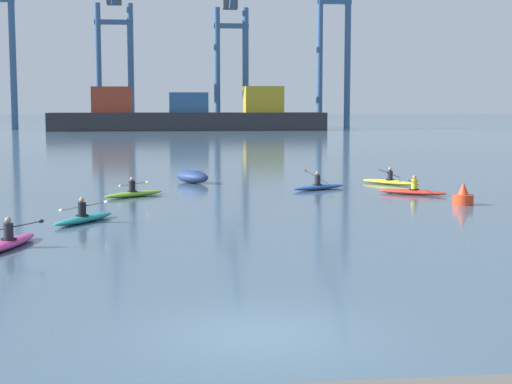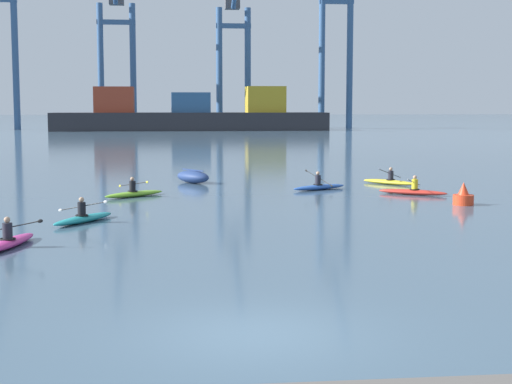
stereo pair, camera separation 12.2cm
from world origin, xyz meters
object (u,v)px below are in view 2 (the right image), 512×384
Objects in this scene: capsized_dinghy at (193,177)px; channel_buoy at (463,197)px; gantry_crane_west_mid at (116,42)px; kayak_lime at (134,193)px; kayak_teal at (83,218)px; kayak_red at (413,191)px; gantry_crane_east_mid at (234,44)px; kayak_blue at (319,186)px; gantry_crane_east at (337,28)px; kayak_magenta at (9,242)px; container_barge at (191,116)px; kayak_yellow at (389,181)px.

channel_buoy reaches higher than capsized_dinghy.
gantry_crane_west_mid is 119.00m from kayak_lime.
kayak_red is (15.00, 7.52, 0.00)m from kayak_teal.
gantry_crane_east_mid is 108.74m from capsized_dinghy.
gantry_crane_east_mid is 112.57m from kayak_blue.
gantry_crane_east_mid is 11.66× the size of capsized_dinghy.
gantry_crane_east is 131.44m from kayak_magenta.
gantry_crane_west_mid is (-13.83, 14.03, 13.93)m from container_barge.
kayak_red is at bearing -34.18° from capsized_dinghy.
kayak_lime is at bearing -162.19° from kayak_yellow.
channel_buoy is (11.43, -11.23, 0.01)m from capsized_dinghy.
gantry_crane_east reaches higher than gantry_crane_east_mid.
kayak_red is 5.09m from kayak_yellow.
gantry_crane_west_mid is 117.92m from kayak_blue.
gantry_crane_east is at bearing 15.78° from container_barge.
kayak_teal is (-4.53, -14.63, -0.18)m from capsized_dinghy.
kayak_lime is 13.58m from kayak_magenta.
gantry_crane_east reaches higher than kayak_blue.
capsized_dinghy is 20.61m from kayak_magenta.
channel_buoy is at bearing -44.49° from capsized_dinghy.
gantry_crane_east_mid is at bearing 82.58° from kayak_teal.
gantry_crane_east is (28.08, 7.94, 16.43)m from container_barge.
kayak_magenta is 1.06× the size of kayak_blue.
kayak_yellow is (4.38, 2.30, -0.00)m from kayak_blue.
gantry_crane_east is 111.06m from capsized_dinghy.
kayak_teal is at bearing 71.17° from kayak_magenta.
kayak_magenta is (-3.23, -13.19, 0.00)m from kayak_lime.
kayak_lime is 14.46m from kayak_yellow.
capsized_dinghy is at bearing -96.04° from gantry_crane_east_mid.
gantry_crane_east reaches higher than kayak_lime.
capsized_dinghy is 12.67m from kayak_red.
gantry_crane_west_mid is 33.08× the size of channel_buoy.
channel_buoy is 0.31× the size of kayak_teal.
container_barge is 1.48× the size of gantry_crane_west_mid.
kayak_red is (-20.36, -112.15, -18.91)m from gantry_crane_east.
gantry_crane_east reaches higher than gantry_crane_west_mid.
kayak_blue is at bearing 145.83° from kayak_red.
gantry_crane_west_mid is 11.96× the size of capsized_dinghy.
kayak_red is 1.06× the size of kayak_yellow.
channel_buoy is 0.31× the size of kayak_blue.
kayak_lime is at bearing -106.89° from gantry_crane_east.
gantry_crane_east is at bearing 77.39° from kayak_blue.
container_barge is 18.83m from gantry_crane_east_mid.
kayak_red is (4.10, -2.78, 0.00)m from kayak_blue.
gantry_crane_east is at bearing 79.71° from kayak_red.
kayak_blue is (-24.46, -109.37, -18.91)m from gantry_crane_east.
container_barge is 14.19× the size of kayak_magenta.
capsized_dinghy is 0.80× the size of kayak_magenta.
capsized_dinghy is 7.71m from kayak_blue.
kayak_red is at bearing -100.29° from gantry_crane_east.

